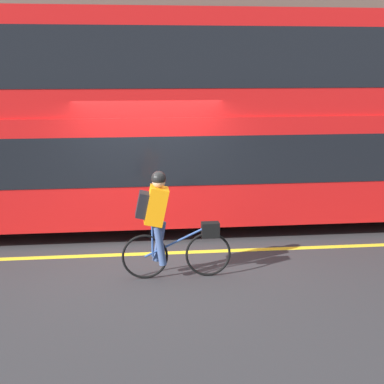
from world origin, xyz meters
TOP-DOWN VIEW (x-y plane):
  - ground_plane at (0.00, 0.00)m, footprint 80.00×80.00m
  - road_center_line at (0.00, 0.19)m, footprint 50.00×0.14m
  - sidewalk_curb at (0.00, 5.40)m, footprint 60.00×2.41m
  - building_facade at (0.00, 6.75)m, footprint 60.00×0.30m
  - bus at (1.37, 1.89)m, footprint 10.47×2.47m
  - cyclist_on_bike at (0.17, -0.86)m, footprint 1.61×0.32m
  - trash_bin at (-2.51, 5.28)m, footprint 0.59×0.59m

SIDE VIEW (x-z plane):
  - ground_plane at x=0.00m, z-range 0.00..0.00m
  - road_center_line at x=0.00m, z-range 0.00..0.01m
  - sidewalk_curb at x=0.00m, z-range 0.00..0.10m
  - trash_bin at x=-2.51m, z-range 0.10..1.14m
  - cyclist_on_bike at x=0.17m, z-range 0.06..1.68m
  - bus at x=1.37m, z-range 0.20..4.20m
  - building_facade at x=0.00m, z-range 0.00..9.26m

